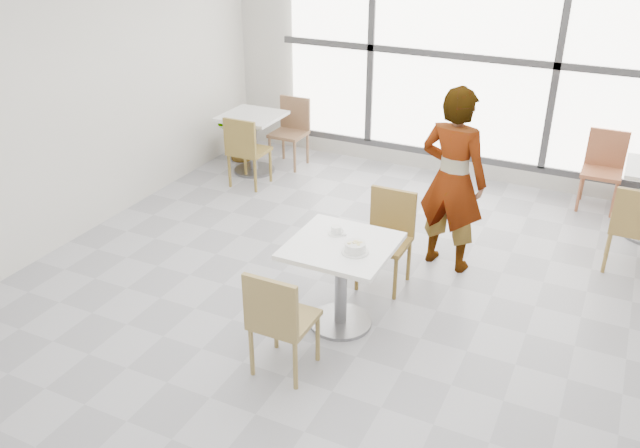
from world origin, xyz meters
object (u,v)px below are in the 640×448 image
at_px(person, 453,180).
at_px(bg_chair_right_near, 635,224).
at_px(bg_table_left, 253,135).
at_px(bg_chair_left_far, 291,127).
at_px(main_table, 341,269).
at_px(chair_far, 388,232).
at_px(bg_chair_left_near, 245,148).
at_px(bg_chair_right_far, 604,164).
at_px(plant_left, 243,135).
at_px(oatmeal_bowl, 355,247).
at_px(chair_near, 279,317).
at_px(coffee_cup, 336,231).

relative_size(person, bg_chair_right_near, 2.00).
bearing_deg(bg_table_left, bg_chair_left_far, 55.83).
height_order(main_table, chair_far, chair_far).
relative_size(bg_chair_left_near, bg_chair_right_far, 1.00).
bearing_deg(bg_table_left, bg_chair_left_near, -69.19).
height_order(bg_chair_right_near, plant_left, bg_chair_right_near).
height_order(main_table, bg_chair_right_near, bg_chair_right_near).
bearing_deg(main_table, oatmeal_bowl, -29.14).
bearing_deg(bg_chair_left_near, bg_chair_right_near, 177.61).
height_order(chair_near, person, person).
bearing_deg(chair_near, person, -106.89).
bearing_deg(oatmeal_bowl, bg_table_left, 133.50).
distance_m(chair_far, coffee_cup, 0.75).
xyz_separation_m(coffee_cup, plant_left, (-2.60, 2.74, -0.44)).
bearing_deg(bg_table_left, bg_chair_right_far, 11.28).
xyz_separation_m(coffee_cup, bg_table_left, (-2.26, 2.43, -0.29)).
height_order(chair_near, oatmeal_bowl, chair_near).
relative_size(chair_near, oatmeal_bowl, 4.14).
relative_size(person, bg_table_left, 2.32).
xyz_separation_m(chair_far, oatmeal_bowl, (0.05, -0.88, 0.29)).
distance_m(bg_chair_left_far, plant_left, 0.69).
xyz_separation_m(main_table, bg_chair_right_far, (1.68, 3.37, -0.02)).
relative_size(coffee_cup, bg_chair_right_far, 0.18).
bearing_deg(plant_left, bg_chair_left_near, -56.07).
distance_m(chair_near, oatmeal_bowl, 0.80).
bearing_deg(chair_far, bg_chair_right_far, 58.30).
bearing_deg(plant_left, chair_far, -36.45).
bearing_deg(coffee_cup, bg_table_left, 132.87).
xyz_separation_m(chair_near, chair_far, (0.24, 1.57, 0.00)).
relative_size(bg_chair_left_far, plant_left, 1.29).
distance_m(chair_near, bg_chair_right_far, 4.52).
height_order(bg_chair_right_far, plant_left, bg_chair_right_far).
xyz_separation_m(chair_near, person, (0.64, 2.11, 0.37)).
xyz_separation_m(chair_far, bg_table_left, (-2.46, 1.76, -0.01)).
xyz_separation_m(person, bg_chair_right_near, (1.57, 0.59, -0.37)).
relative_size(bg_chair_right_far, plant_left, 1.29).
height_order(bg_table_left, bg_chair_left_near, bg_chair_left_near).
relative_size(person, bg_chair_right_far, 2.00).
bearing_deg(bg_chair_right_near, main_table, 42.93).
height_order(chair_far, bg_chair_left_near, same).
xyz_separation_m(person, bg_table_left, (-2.86, 1.23, -0.38)).
bearing_deg(plant_left, bg_chair_left_far, 12.46).
distance_m(chair_near, person, 2.23).
relative_size(chair_far, bg_chair_right_near, 1.00).
relative_size(chair_far, plant_left, 1.29).
height_order(chair_near, chair_far, same).
distance_m(coffee_cup, bg_chair_right_near, 2.83).
height_order(chair_near, coffee_cup, chair_near).
xyz_separation_m(main_table, bg_chair_left_far, (-2.06, 3.02, -0.02)).
height_order(main_table, bg_table_left, same).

